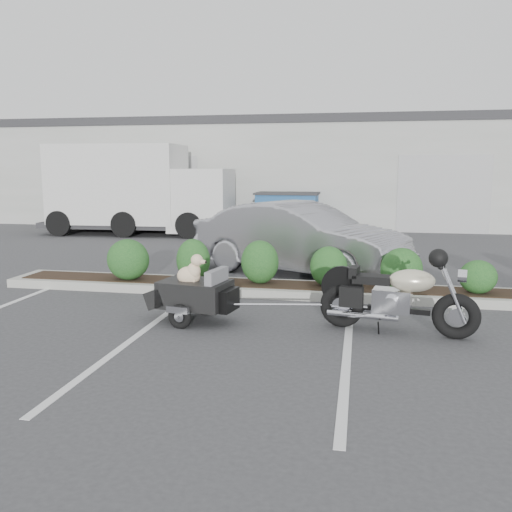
% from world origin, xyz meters
% --- Properties ---
extents(ground, '(90.00, 90.00, 0.00)m').
position_xyz_m(ground, '(0.00, 0.00, 0.00)').
color(ground, '#38383A').
rests_on(ground, ground).
extents(planter_kerb, '(12.00, 1.00, 0.15)m').
position_xyz_m(planter_kerb, '(1.00, 2.20, 0.07)').
color(planter_kerb, '#9E9E93').
rests_on(planter_kerb, ground).
extents(building, '(26.00, 10.00, 4.00)m').
position_xyz_m(building, '(0.00, 17.00, 2.00)').
color(building, '#9EA099').
rests_on(building, ground).
extents(motorcycle, '(2.07, 0.85, 1.19)m').
position_xyz_m(motorcycle, '(1.81, 0.21, 0.48)').
color(motorcycle, black).
rests_on(motorcycle, ground).
extents(pet_trailer, '(1.68, 0.95, 0.99)m').
position_xyz_m(pet_trailer, '(-0.97, 0.23, 0.42)').
color(pet_trailer, black).
rests_on(pet_trailer, ground).
extents(sedan, '(4.72, 3.29, 1.47)m').
position_xyz_m(sedan, '(0.10, 4.00, 0.74)').
color(sedan, '#9E9DA4').
rests_on(sedan, ground).
extents(dumpster, '(2.07, 1.42, 1.36)m').
position_xyz_m(dumpster, '(-1.09, 11.00, 0.69)').
color(dumpster, navy).
rests_on(dumpster, ground).
extents(delivery_truck, '(6.45, 2.49, 2.91)m').
position_xyz_m(delivery_truck, '(-5.88, 9.94, 1.40)').
color(delivery_truck, silver).
rests_on(delivery_truck, ground).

